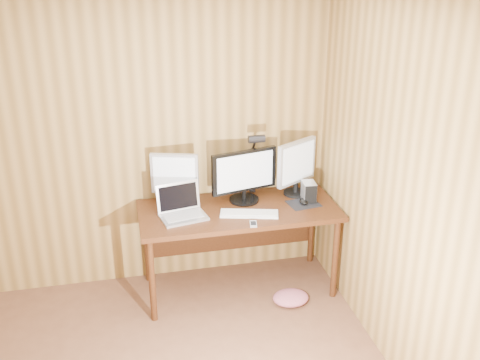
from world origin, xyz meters
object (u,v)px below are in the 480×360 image
object	(u,v)px
keyboard	(249,214)
hard_drive	(309,192)
laptop	(181,208)
desk_lamp	(255,155)
monitor_center	(244,175)
monitor_right	(297,166)
speaker	(309,188)
phone	(253,224)
monitor_left	(175,177)
mouse	(304,201)
desk	(237,218)

from	to	relation	value
keyboard	hard_drive	size ratio (longest dim) A/B	2.90
laptop	desk_lamp	bearing A→B (deg)	10.12
monitor_center	desk_lamp	xyz separation A→B (m)	(0.11, 0.10, 0.13)
monitor_right	keyboard	bearing A→B (deg)	-177.89
hard_drive	desk_lamp	world-z (taller)	desk_lamp
monitor_right	speaker	size ratio (longest dim) A/B	4.33
monitor_center	phone	bearing A→B (deg)	-106.64
monitor_left	phone	xyz separation A→B (m)	(0.53, -0.50, -0.23)
speaker	keyboard	bearing A→B (deg)	-155.14
mouse	monitor_left	bearing A→B (deg)	152.51
phone	speaker	world-z (taller)	speaker
laptop	monitor_left	bearing A→B (deg)	82.74
desk	desk_lamp	distance (m)	0.54
monitor_center	desk_lamp	bearing A→B (deg)	28.68
desk_lamp	desk	bearing A→B (deg)	-150.76
monitor_center	keyboard	bearing A→B (deg)	-107.26
monitor_center	phone	xyz separation A→B (m)	(-0.03, -0.44, -0.22)
monitor_right	desk_lamp	world-z (taller)	desk_lamp
speaker	desk_lamp	bearing A→B (deg)	168.84
keyboard	mouse	size ratio (longest dim) A/B	4.35
monitor_center	monitor_left	size ratio (longest dim) A/B	1.28
laptop	hard_drive	distance (m)	1.06
monitor_right	speaker	xyz separation A→B (m)	(0.11, -0.03, -0.20)
keyboard	monitor_right	bearing A→B (deg)	47.47
desk	monitor_left	size ratio (longest dim) A/B	3.68
keyboard	phone	xyz separation A→B (m)	(-0.01, -0.17, -0.00)
laptop	monitor_center	bearing A→B (deg)	5.07
keyboard	speaker	world-z (taller)	speaker
mouse	phone	xyz separation A→B (m)	(-0.49, -0.27, -0.02)
desk_lamp	hard_drive	bearing A→B (deg)	-39.50
monitor_left	hard_drive	world-z (taller)	monitor_left
laptop	phone	distance (m)	0.58
desk	monitor_right	world-z (taller)	monitor_right
monitor_right	keyboard	distance (m)	0.62
mouse	hard_drive	xyz separation A→B (m)	(0.06, 0.05, 0.06)
hard_drive	speaker	bearing A→B (deg)	73.46
desk	speaker	world-z (taller)	speaker
keyboard	speaker	xyz separation A→B (m)	(0.59, 0.27, 0.04)
laptop	keyboard	bearing A→B (deg)	-22.91
desk	monitor_right	size ratio (longest dim) A/B	3.37
phone	speaker	distance (m)	0.75
keyboard	monitor_left	bearing A→B (deg)	163.66
monitor_center	hard_drive	world-z (taller)	monitor_center
keyboard	laptop	bearing A→B (deg)	-176.26
desk	phone	xyz separation A→B (m)	(0.05, -0.37, 0.13)
phone	desk_lamp	world-z (taller)	desk_lamp
keyboard	desk_lamp	size ratio (longest dim) A/B	0.81
monitor_center	phone	size ratio (longest dim) A/B	5.05
desk_lamp	mouse	bearing A→B (deg)	-48.90
desk	keyboard	size ratio (longest dim) A/B	3.38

